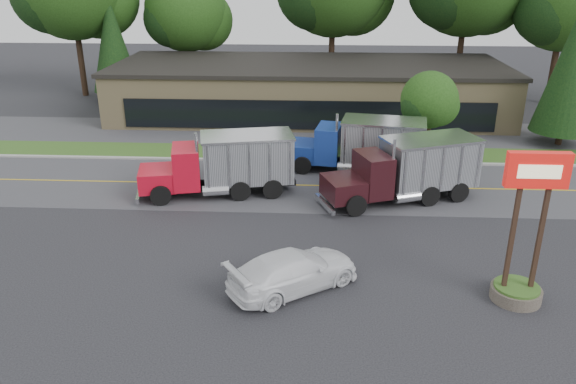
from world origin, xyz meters
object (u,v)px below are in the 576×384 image
at_px(dump_truck_red, 226,163).
at_px(bilo_sign, 523,253).
at_px(dump_truck_blue, 364,144).
at_px(rally_car, 294,270).
at_px(dump_truck_maroon, 410,168).

bearing_deg(dump_truck_red, bilo_sign, 129.59).
height_order(dump_truck_blue, rally_car, dump_truck_blue).
xyz_separation_m(bilo_sign, rally_car, (-8.57, 0.36, -1.23)).
distance_m(dump_truck_red, dump_truck_blue, 8.71).
distance_m(dump_truck_red, rally_car, 10.63).
bearing_deg(bilo_sign, dump_truck_red, 141.56).
bearing_deg(dump_truck_maroon, rally_car, 37.64).
bearing_deg(dump_truck_red, dump_truck_maroon, 166.19).
bearing_deg(rally_car, dump_truck_blue, -50.33).
height_order(bilo_sign, rally_car, bilo_sign).
height_order(bilo_sign, dump_truck_maroon, bilo_sign).
height_order(dump_truck_red, dump_truck_maroon, same).
bearing_deg(dump_truck_maroon, bilo_sign, 85.06).
bearing_deg(dump_truck_red, rally_car, 101.14).
xyz_separation_m(dump_truck_red, rally_car, (4.15, -9.73, -1.02)).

